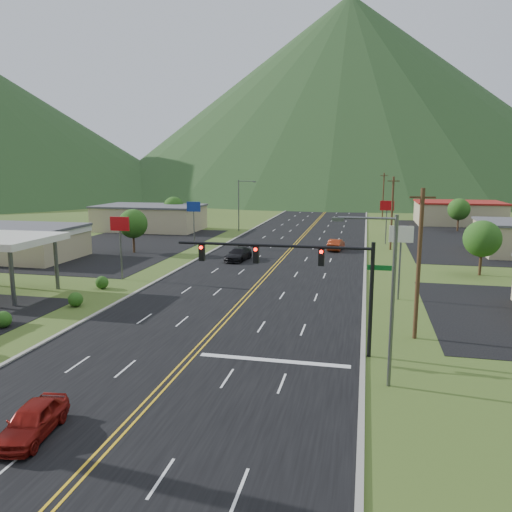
% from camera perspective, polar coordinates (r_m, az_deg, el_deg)
% --- Properties ---
extents(ground, '(500.00, 500.00, 0.00)m').
position_cam_1_polar(ground, '(21.63, -18.70, -22.02)').
color(ground, '#364F1C').
rests_on(ground, ground).
extents(road, '(20.00, 460.00, 0.04)m').
position_cam_1_polar(road, '(21.63, -18.70, -22.02)').
color(road, black).
rests_on(road, ground).
extents(curb_east, '(0.30, 460.00, 0.14)m').
position_cam_1_polar(curb_east, '(19.18, 11.69, -26.30)').
color(curb_east, gray).
rests_on(curb_east, ground).
extents(traffic_signal, '(13.10, 0.43, 7.00)m').
position_cam_1_polar(traffic_signal, '(30.27, 5.53, -1.31)').
color(traffic_signal, black).
rests_on(traffic_signal, ground).
extents(streetlight_east, '(3.28, 0.25, 9.00)m').
position_cam_1_polar(streetlight_east, '(26.23, 14.71, -3.73)').
color(streetlight_east, '#59595E').
rests_on(streetlight_east, ground).
extents(streetlight_west, '(3.28, 0.25, 9.00)m').
position_cam_1_polar(streetlight_west, '(88.38, -1.80, 6.20)').
color(streetlight_west, '#59595E').
rests_on(streetlight_west, ground).
extents(building_west_mid, '(14.40, 10.40, 4.10)m').
position_cam_1_polar(building_west_mid, '(68.59, -25.48, 1.60)').
color(building_west_mid, tan).
rests_on(building_west_mid, ground).
extents(building_west_far, '(18.40, 11.40, 4.50)m').
position_cam_1_polar(building_west_far, '(92.15, -12.01, 4.33)').
color(building_west_far, tan).
rests_on(building_west_far, ground).
extents(building_east_far, '(16.40, 12.40, 4.50)m').
position_cam_1_polar(building_east_far, '(107.38, 22.12, 4.60)').
color(building_east_far, tan).
rests_on(building_east_far, ground).
extents(pole_sign_west_a, '(2.00, 0.18, 6.40)m').
position_cam_1_polar(pole_sign_west_a, '(51.79, -15.28, 2.87)').
color(pole_sign_west_a, '#59595E').
rests_on(pole_sign_west_a, ground).
extents(pole_sign_west_b, '(2.00, 0.18, 6.40)m').
position_cam_1_polar(pole_sign_west_b, '(71.88, -7.14, 5.11)').
color(pole_sign_west_b, '#59595E').
rests_on(pole_sign_west_b, ground).
extents(pole_sign_east_a, '(2.00, 0.18, 6.40)m').
position_cam_1_polar(pole_sign_east_a, '(44.02, 16.23, 1.58)').
color(pole_sign_east_a, '#59595E').
rests_on(pole_sign_east_a, ground).
extents(pole_sign_east_b, '(2.00, 0.18, 6.40)m').
position_cam_1_polar(pole_sign_east_b, '(75.79, 14.73, 5.11)').
color(pole_sign_east_b, '#59595E').
rests_on(pole_sign_east_b, ground).
extents(tree_west_a, '(3.84, 3.84, 5.82)m').
position_cam_1_polar(tree_west_a, '(67.91, -13.89, 3.60)').
color(tree_west_a, '#382314').
rests_on(tree_west_a, ground).
extents(tree_west_b, '(3.84, 3.84, 5.82)m').
position_cam_1_polar(tree_west_b, '(94.50, -9.38, 5.55)').
color(tree_west_b, '#382314').
rests_on(tree_west_b, ground).
extents(tree_east_a, '(3.84, 3.84, 5.82)m').
position_cam_1_polar(tree_east_a, '(57.24, 24.44, 1.80)').
color(tree_east_a, '#382314').
rests_on(tree_east_a, ground).
extents(tree_east_b, '(3.84, 3.84, 5.82)m').
position_cam_1_polar(tree_east_b, '(95.12, 22.17, 4.96)').
color(tree_east_b, '#382314').
rests_on(tree_east_b, ground).
extents(utility_pole_a, '(1.60, 0.28, 10.00)m').
position_cam_1_polar(utility_pole_a, '(34.22, 18.11, -0.78)').
color(utility_pole_a, '#382314').
rests_on(utility_pole_a, ground).
extents(utility_pole_b, '(1.60, 0.28, 10.00)m').
position_cam_1_polar(utility_pole_b, '(70.83, 15.28, 4.81)').
color(utility_pole_b, '#382314').
rests_on(utility_pole_b, ground).
extents(utility_pole_c, '(1.60, 0.28, 10.00)m').
position_cam_1_polar(utility_pole_c, '(110.70, 14.33, 6.67)').
color(utility_pole_c, '#382314').
rests_on(utility_pole_c, ground).
extents(utility_pole_d, '(1.60, 0.28, 10.00)m').
position_cam_1_polar(utility_pole_d, '(150.63, 13.89, 7.55)').
color(utility_pole_d, '#382314').
rests_on(utility_pole_d, ground).
extents(mountain_n, '(220.00, 220.00, 85.00)m').
position_cam_1_polar(mountain_n, '(237.73, 10.41, 17.58)').
color(mountain_n, '#1F3C1B').
rests_on(mountain_n, ground).
extents(car_red_near, '(2.21, 4.35, 1.42)m').
position_cam_1_polar(car_red_near, '(24.16, -24.19, -16.87)').
color(car_red_near, maroon).
rests_on(car_red_near, ground).
extents(car_dark_mid, '(2.74, 5.46, 1.52)m').
position_cam_1_polar(car_dark_mid, '(60.73, -2.02, 0.16)').
color(car_dark_mid, black).
rests_on(car_dark_mid, ground).
extents(car_red_far, '(2.19, 4.84, 1.54)m').
position_cam_1_polar(car_red_far, '(69.04, 9.13, 1.26)').
color(car_red_far, maroon).
rests_on(car_red_far, ground).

